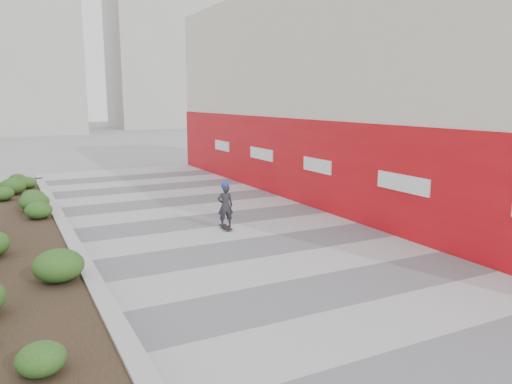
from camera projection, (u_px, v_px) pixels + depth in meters
ground at (390, 328)px, 8.14m from camera, size 160.00×160.00×0.00m
walkway at (294, 272)px, 10.77m from camera, size 8.00×36.00×0.01m
building at (372, 91)px, 18.39m from camera, size 6.04×24.08×8.00m
planter at (5, 240)px, 11.72m from camera, size 3.00×18.00×0.90m
distant_bldg_north_r at (165, 34)px, 65.14m from camera, size 14.00×10.00×24.00m
manhole_cover at (313, 269)px, 10.99m from camera, size 0.44×0.44×0.01m
skateboarder at (225, 205)px, 14.19m from camera, size 0.50×0.74×1.39m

